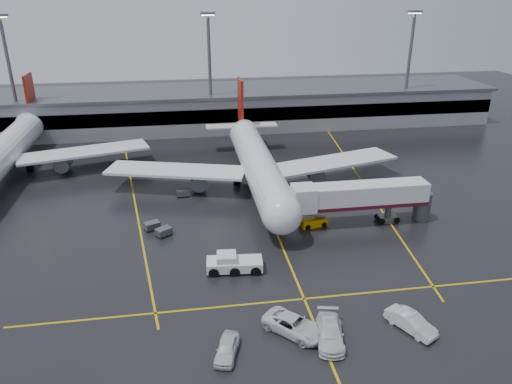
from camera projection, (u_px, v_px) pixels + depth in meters
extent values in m
plane|color=black|center=(267.00, 211.00, 71.37)|extent=(220.00, 220.00, 0.00)
cube|color=gold|center=(267.00, 211.00, 71.36)|extent=(0.25, 90.00, 0.02)
cube|color=gold|center=(304.00, 299.00, 51.40)|extent=(60.00, 0.25, 0.02)
cube|color=gold|center=(133.00, 193.00, 77.56)|extent=(9.99, 69.35, 0.02)
cube|color=gold|center=(360.00, 179.00, 83.03)|extent=(7.57, 69.64, 0.02)
cube|color=gray|center=(231.00, 108.00, 113.36)|extent=(120.00, 18.00, 8.00)
cube|color=black|center=(235.00, 115.00, 105.18)|extent=(120.00, 0.40, 3.00)
cube|color=#595B60|center=(231.00, 90.00, 111.67)|extent=(122.00, 19.00, 0.60)
cylinder|color=#595B60|center=(12.00, 82.00, 98.09)|extent=(0.70, 0.70, 25.00)
cylinder|color=#595B60|center=(210.00, 76.00, 103.85)|extent=(0.70, 0.70, 25.00)
cube|color=#595B60|center=(208.00, 13.00, 98.84)|extent=(3.00, 1.20, 0.50)
cube|color=#FFE5B2|center=(208.00, 15.00, 98.96)|extent=(2.60, 0.90, 0.20)
cylinder|color=#595B60|center=(408.00, 71.00, 110.32)|extent=(0.70, 0.70, 25.00)
cube|color=#595B60|center=(415.00, 12.00, 105.31)|extent=(3.00, 1.20, 0.50)
cube|color=#FFE5B2|center=(415.00, 13.00, 105.43)|extent=(2.60, 0.90, 0.20)
cylinder|color=silver|center=(259.00, 166.00, 76.97)|extent=(5.20, 36.00, 5.20)
sphere|color=silver|center=(282.00, 214.00, 60.64)|extent=(5.20, 5.20, 5.20)
cone|color=silver|center=(241.00, 127.00, 95.80)|extent=(4.94, 8.00, 4.94)
cube|color=maroon|center=(240.00, 101.00, 94.78)|extent=(0.50, 5.50, 8.50)
cube|color=silver|center=(241.00, 126.00, 95.72)|extent=(14.00, 3.00, 0.25)
cube|color=silver|center=(176.00, 170.00, 77.24)|extent=(22.80, 11.83, 0.40)
cube|color=silver|center=(333.00, 162.00, 80.98)|extent=(22.80, 11.83, 0.40)
cylinder|color=#595B60|center=(199.00, 180.00, 77.38)|extent=(2.60, 4.50, 2.60)
cylinder|color=#595B60|center=(314.00, 173.00, 80.12)|extent=(2.60, 4.50, 2.60)
cylinder|color=#595B60|center=(277.00, 226.00, 64.62)|extent=(0.56, 0.56, 2.00)
cylinder|color=#595B60|center=(237.00, 179.00, 80.50)|extent=(0.56, 0.56, 2.00)
cylinder|color=#595B60|center=(274.00, 176.00, 81.42)|extent=(0.56, 0.56, 2.00)
cylinder|color=black|center=(277.00, 230.00, 64.84)|extent=(0.40, 1.10, 1.10)
cylinder|color=black|center=(237.00, 181.00, 80.68)|extent=(1.00, 1.40, 1.40)
cylinder|color=black|center=(274.00, 179.00, 81.60)|extent=(1.00, 1.40, 1.40)
cylinder|color=silver|center=(2.00, 155.00, 81.82)|extent=(5.20, 36.00, 5.20)
cone|color=silver|center=(33.00, 120.00, 100.65)|extent=(4.94, 8.00, 4.94)
cube|color=maroon|center=(30.00, 95.00, 99.63)|extent=(0.50, 5.50, 8.50)
cube|color=silver|center=(33.00, 119.00, 100.57)|extent=(14.00, 3.00, 0.25)
cube|color=silver|center=(84.00, 152.00, 85.83)|extent=(22.80, 11.83, 0.40)
cylinder|color=#595B60|center=(64.00, 162.00, 84.97)|extent=(2.60, 4.50, 2.60)
cylinder|color=#595B60|center=(30.00, 166.00, 86.27)|extent=(0.56, 0.56, 2.00)
cylinder|color=black|center=(30.00, 168.00, 86.45)|extent=(1.00, 1.40, 1.40)
cube|color=silver|center=(362.00, 194.00, 65.91)|extent=(18.00, 3.20, 3.00)
cube|color=#450C17|center=(361.00, 203.00, 66.43)|extent=(18.00, 3.30, 0.50)
cube|color=silver|center=(304.00, 198.00, 64.73)|extent=(3.00, 3.40, 3.30)
cylinder|color=#595B60|center=(388.00, 212.00, 67.63)|extent=(0.80, 0.80, 3.00)
cube|color=#595B60|center=(387.00, 218.00, 68.05)|extent=(2.60, 1.60, 0.90)
cylinder|color=#595B60|center=(422.00, 206.00, 68.16)|extent=(2.40, 2.40, 4.00)
cylinder|color=black|center=(380.00, 219.00, 67.89)|extent=(0.90, 1.80, 0.90)
cylinder|color=black|center=(395.00, 218.00, 68.21)|extent=(0.90, 1.80, 0.90)
cube|color=silver|center=(235.00, 264.00, 56.22)|extent=(6.64, 3.16, 1.10)
cube|color=silver|center=(226.00, 258.00, 55.80)|extent=(2.40, 2.40, 0.92)
cube|color=black|center=(226.00, 258.00, 55.80)|extent=(2.16, 2.16, 0.83)
cylinder|color=black|center=(214.00, 267.00, 56.20)|extent=(1.45, 2.85, 1.19)
cylinder|color=black|center=(235.00, 267.00, 56.34)|extent=(1.45, 2.85, 1.19)
cylinder|color=black|center=(255.00, 266.00, 56.48)|extent=(1.45, 2.85, 1.19)
cube|color=orange|center=(314.00, 222.00, 66.80)|extent=(3.88, 2.16, 1.12)
cube|color=#595B60|center=(314.00, 215.00, 66.37)|extent=(3.65, 1.53, 1.28)
cylinder|color=black|center=(305.00, 225.00, 66.53)|extent=(1.01, 1.83, 0.71)
cylinder|color=black|center=(322.00, 222.00, 67.27)|extent=(1.01, 1.83, 0.71)
imported|color=silver|center=(294.00, 325.00, 46.11)|extent=(6.33, 6.39, 1.71)
imported|color=silver|center=(330.00, 332.00, 45.15)|extent=(3.59, 6.29, 1.72)
imported|color=silver|center=(411.00, 322.00, 46.55)|extent=(4.03, 5.40, 1.70)
imported|color=silver|center=(227.00, 349.00, 43.32)|extent=(2.98, 4.70, 1.49)
cube|color=#595B60|center=(164.00, 231.00, 64.08)|extent=(2.38, 2.21, 0.90)
cylinder|color=black|center=(161.00, 238.00, 63.42)|extent=(0.40, 0.20, 0.40)
cylinder|color=black|center=(171.00, 234.00, 64.44)|extent=(0.40, 0.20, 0.40)
cylinder|color=black|center=(157.00, 235.00, 64.09)|extent=(0.40, 0.20, 0.40)
cylinder|color=black|center=(167.00, 231.00, 65.10)|extent=(0.40, 0.20, 0.40)
cube|color=#595B60|center=(152.00, 225.00, 65.66)|extent=(2.36, 2.01, 0.90)
cylinder|color=black|center=(148.00, 231.00, 65.06)|extent=(0.40, 0.20, 0.40)
cylinder|color=black|center=(159.00, 228.00, 65.87)|extent=(0.40, 0.20, 0.40)
cylinder|color=black|center=(145.00, 228.00, 65.83)|extent=(0.40, 0.20, 0.40)
cylinder|color=black|center=(156.00, 226.00, 66.64)|extent=(0.40, 0.20, 0.40)
cube|color=#595B60|center=(183.00, 193.00, 75.99)|extent=(2.12, 1.49, 0.90)
cylinder|color=black|center=(178.00, 197.00, 75.55)|extent=(0.40, 0.20, 0.40)
cylinder|color=black|center=(189.00, 196.00, 75.92)|extent=(0.40, 0.20, 0.40)
cylinder|color=black|center=(178.00, 195.00, 76.43)|extent=(0.40, 0.20, 0.40)
cylinder|color=black|center=(188.00, 194.00, 76.81)|extent=(0.40, 0.20, 0.40)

